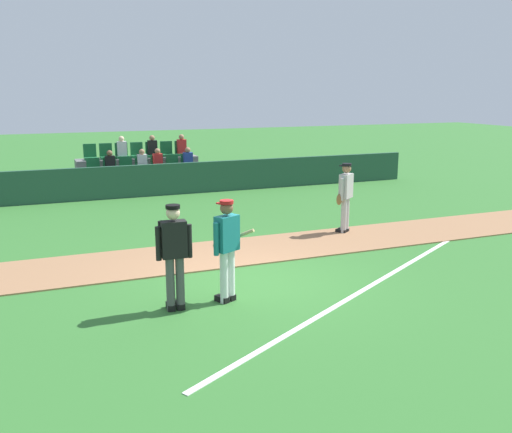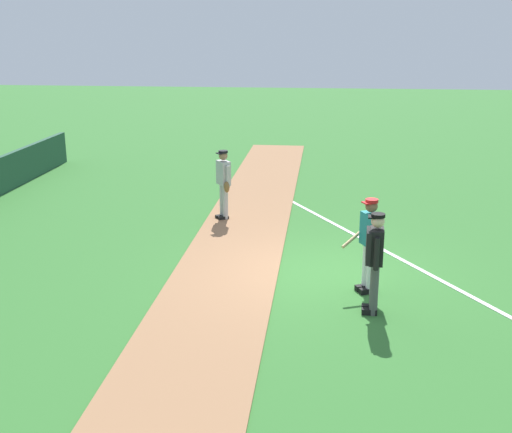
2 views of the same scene
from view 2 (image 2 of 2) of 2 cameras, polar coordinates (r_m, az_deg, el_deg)
The scene contains 6 objects.
ground_plane at distance 12.64m, azimuth 5.92°, elevation -5.21°, with size 80.00×80.00×0.00m, color #33702D.
infield_dirt_path at distance 12.77m, azimuth -2.65°, elevation -4.83°, with size 28.00×2.08×0.03m, color #9E704C.
foul_line_chalk at distance 15.48m, azimuth 7.88°, elevation -1.13°, with size 12.00×0.10×0.01m, color white.
batter_teal_jersey at distance 11.66m, azimuth 10.08°, elevation -2.22°, with size 0.74×0.70×1.76m.
umpire_home_plate at distance 10.80m, azimuth 10.54°, elevation -3.62°, with size 0.59×0.32×1.76m.
runner_grey_jersey at distance 15.92m, azimuth -2.91°, elevation 3.08°, with size 0.61×0.46×1.76m.
Camera 2 is at (-11.75, 0.03, 4.68)m, focal length 44.76 mm.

